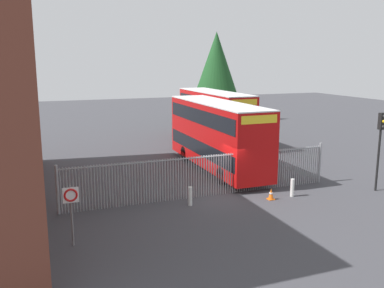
{
  "coord_description": "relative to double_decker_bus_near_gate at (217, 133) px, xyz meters",
  "views": [
    {
      "loc": [
        -8.97,
        -19.51,
        7.03
      ],
      "look_at": [
        0.0,
        4.0,
        2.0
      ],
      "focal_mm": 39.25,
      "sensor_mm": 36.0,
      "label": 1
    }
  ],
  "objects": [
    {
      "name": "traffic_light_kerbside",
      "position": [
        6.3,
        -7.35,
        0.56
      ],
      "size": [
        0.28,
        0.33,
        4.3
      ],
      "color": "black",
      "rests_on": "ground"
    },
    {
      "name": "speed_limit_sign_post",
      "position": [
        -9.91,
        -8.66,
        -0.65
      ],
      "size": [
        0.6,
        0.14,
        2.4
      ],
      "color": "slate",
      "rests_on": "ground"
    },
    {
      "name": "tree_tall_back",
      "position": [
        8.95,
        20.12,
        3.96
      ],
      "size": [
        5.37,
        5.37,
        10.23
      ],
      "color": "#4C3823",
      "rests_on": "ground"
    },
    {
      "name": "traffic_cone_by_gate",
      "position": [
        0.11,
        -6.61,
        -2.13
      ],
      "size": [
        0.34,
        0.34,
        0.59
      ],
      "color": "orange",
      "rests_on": "ground"
    },
    {
      "name": "double_decker_bus_behind_fence_left",
      "position": [
        3.57,
        8.41,
        0.0
      ],
      "size": [
        2.54,
        10.81,
        4.42
      ],
      "color": "#B70C0C",
      "rests_on": "ground"
    },
    {
      "name": "bollard_center_front",
      "position": [
        1.42,
        -6.57,
        -1.95
      ],
      "size": [
        0.2,
        0.2,
        0.95
      ],
      "primitive_type": "cylinder",
      "color": "silver",
      "rests_on": "ground"
    },
    {
      "name": "double_decker_bus_near_gate",
      "position": [
        0.0,
        0.0,
        0.0
      ],
      "size": [
        2.54,
        10.81,
        4.42
      ],
      "color": "#B70C0C",
      "rests_on": "ground"
    },
    {
      "name": "palisade_fence",
      "position": [
        -2.91,
        -4.89,
        -1.24
      ],
      "size": [
        14.74,
        0.14,
        2.35
      ],
      "color": "gray",
      "rests_on": "ground"
    },
    {
      "name": "bollard_near_left",
      "position": [
        -4.08,
        -5.96,
        -1.95
      ],
      "size": [
        0.2,
        0.2,
        0.95
      ],
      "primitive_type": "cylinder",
      "color": "silver",
      "rests_on": "ground"
    },
    {
      "name": "ground_plane",
      "position": [
        -2.05,
        3.11,
        -2.42
      ],
      "size": [
        100.0,
        100.0,
        0.0
      ],
      "primitive_type": "plane",
      "color": "#3D3D42"
    }
  ]
}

